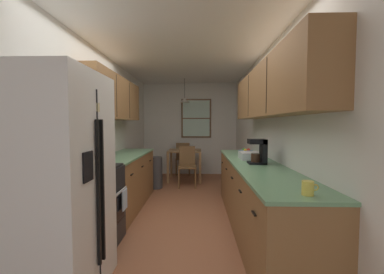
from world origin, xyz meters
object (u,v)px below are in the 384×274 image
object	(u,v)px
dining_table	(185,155)
dining_chair_near	(187,164)
stove_range	(89,206)
trash_bin	(156,172)
refrigerator	(53,185)
microwave_over_range	(77,103)
dish_rack	(250,156)
coffee_maker	(259,151)
fruit_bowl	(245,152)
mug_by_coffeemaker	(308,188)
dining_chair_far	(183,157)
storage_canister	(107,155)

from	to	relation	value
dining_table	dining_chair_near	xyz separation A→B (m)	(0.09, -0.58, -0.12)
stove_range	trash_bin	bearing A→B (deg)	83.37
dining_table	trash_bin	bearing A→B (deg)	-127.68
dining_table	refrigerator	bearing A→B (deg)	-101.58
microwave_over_range	dish_rack	world-z (taller)	microwave_over_range
refrigerator	dining_chair_near	bearing A→B (deg)	75.23
refrigerator	dining_chair_near	world-z (taller)	refrigerator
coffee_maker	fruit_bowl	bearing A→B (deg)	88.39
trash_bin	dining_chair_near	bearing A→B (deg)	16.40
mug_by_coffeemaker	fruit_bowl	distance (m)	2.39
fruit_bowl	dish_rack	world-z (taller)	dish_rack
dining_chair_near	coffee_maker	bearing A→B (deg)	-65.97
dining_chair_far	dish_rack	world-z (taller)	dish_rack
stove_range	coffee_maker	distance (m)	2.15
refrigerator	fruit_bowl	size ratio (longest dim) A/B	7.62
storage_canister	dish_rack	distance (m)	2.01
microwave_over_range	fruit_bowl	world-z (taller)	microwave_over_range
dining_table	mug_by_coffeemaker	xyz separation A→B (m)	(1.13, -4.25, 0.33)
dining_table	fruit_bowl	size ratio (longest dim) A/B	3.43
mug_by_coffeemaker	fruit_bowl	xyz separation A→B (m)	(0.03, 2.39, -0.01)
refrigerator	dining_table	bearing A→B (deg)	78.42
dining_chair_far	dish_rack	size ratio (longest dim) A/B	2.65
coffee_maker	trash_bin	bearing A→B (deg)	129.11
microwave_over_range	dining_chair_far	bearing A→B (deg)	76.49
refrigerator	coffee_maker	size ratio (longest dim) A/B	5.77
dining_table	dining_chair_far	distance (m)	0.59
dining_table	fruit_bowl	bearing A→B (deg)	-58.09
stove_range	fruit_bowl	size ratio (longest dim) A/B	4.58
microwave_over_range	coffee_maker	size ratio (longest dim) A/B	1.90
stove_range	dining_table	world-z (taller)	stove_range
stove_range	dining_chair_near	world-z (taller)	stove_range
microwave_over_range	mug_by_coffeemaker	distance (m)	2.43
dining_table	storage_canister	world-z (taller)	storage_canister
dining_chair_near	dining_chair_far	distance (m)	1.16
microwave_over_range	trash_bin	size ratio (longest dim) A/B	0.88
stove_range	mug_by_coffeemaker	size ratio (longest dim) A/B	9.23
coffee_maker	dining_chair_far	bearing A→B (deg)	109.03
stove_range	dish_rack	bearing A→B (deg)	22.60
dining_table	dining_chair_near	world-z (taller)	dining_chair_near
dining_chair_far	fruit_bowl	distance (m)	2.76
stove_range	fruit_bowl	xyz separation A→B (m)	(2.05, 1.46, 0.47)
microwave_over_range	dish_rack	xyz separation A→B (m)	(2.10, 0.83, -0.70)
refrigerator	trash_bin	size ratio (longest dim) A/B	2.66
microwave_over_range	coffee_maker	xyz separation A→B (m)	(2.13, 0.41, -0.58)
trash_bin	dish_rack	xyz separation A→B (m)	(1.69, -1.71, 0.61)
dining_chair_far	mug_by_coffeemaker	distance (m)	4.99
stove_range	trash_bin	xyz separation A→B (m)	(0.29, 2.53, -0.13)
trash_bin	coffee_maker	distance (m)	2.83
dining_chair_far	mug_by_coffeemaker	xyz separation A→B (m)	(1.20, -4.82, 0.45)
storage_canister	fruit_bowl	world-z (taller)	storage_canister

